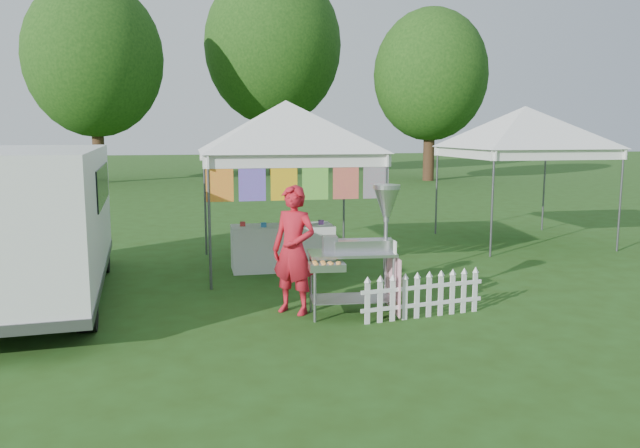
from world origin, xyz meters
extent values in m
plane|color=#274614|center=(0.00, 0.00, 0.00)|extent=(120.00, 120.00, 0.00)
cylinder|color=#59595E|center=(-1.42, 2.08, 1.05)|extent=(0.04, 0.04, 2.10)
cylinder|color=#59595E|center=(1.42, 2.08, 1.05)|extent=(0.04, 0.04, 2.10)
cylinder|color=#59595E|center=(-1.42, 4.92, 1.05)|extent=(0.04, 0.04, 2.10)
cylinder|color=#59595E|center=(1.42, 4.92, 1.05)|extent=(0.04, 0.04, 2.10)
cube|color=white|center=(0.00, 2.08, 2.00)|extent=(3.00, 0.03, 0.22)
cube|color=white|center=(0.00, 4.92, 2.00)|extent=(3.00, 0.03, 0.22)
pyramid|color=white|center=(0.00, 3.50, 3.00)|extent=(4.24, 4.24, 0.90)
cylinder|color=#59595E|center=(0.00, 2.08, 2.08)|extent=(3.00, 0.03, 0.03)
cube|color=red|center=(-1.25, 2.08, 1.73)|extent=(0.42, 0.01, 0.70)
cube|color=#A7179F|center=(-0.75, 2.08, 1.73)|extent=(0.42, 0.01, 0.70)
cube|color=orange|center=(-0.25, 2.08, 1.73)|extent=(0.42, 0.01, 0.70)
cube|color=green|center=(0.25, 2.08, 1.73)|extent=(0.42, 0.01, 0.70)
cube|color=#CC196B|center=(0.75, 2.08, 1.73)|extent=(0.42, 0.01, 0.70)
cube|color=#31B89D|center=(1.25, 2.08, 1.73)|extent=(0.42, 0.01, 0.70)
cylinder|color=#59595E|center=(4.08, 3.58, 1.05)|extent=(0.04, 0.04, 2.10)
cylinder|color=#59595E|center=(6.92, 3.58, 1.05)|extent=(0.04, 0.04, 2.10)
cylinder|color=#59595E|center=(4.08, 6.42, 1.05)|extent=(0.04, 0.04, 2.10)
cylinder|color=#59595E|center=(6.92, 6.42, 1.05)|extent=(0.04, 0.04, 2.10)
cube|color=white|center=(5.50, 3.58, 2.00)|extent=(3.00, 0.03, 0.22)
cube|color=white|center=(5.50, 6.42, 2.00)|extent=(3.00, 0.03, 0.22)
pyramid|color=white|center=(5.50, 5.00, 3.00)|extent=(4.24, 4.24, 0.90)
cylinder|color=#59595E|center=(5.50, 3.58, 2.08)|extent=(3.00, 0.03, 0.03)
cylinder|color=#322112|center=(-6.00, 24.00, 1.98)|extent=(0.56, 0.56, 3.96)
ellipsoid|color=#32601A|center=(-6.00, 24.00, 5.85)|extent=(6.40, 6.40, 7.36)
cylinder|color=#322112|center=(3.00, 28.00, 2.42)|extent=(0.56, 0.56, 4.84)
ellipsoid|color=#32601A|center=(3.00, 28.00, 7.15)|extent=(7.60, 7.60, 8.74)
cylinder|color=#322112|center=(10.00, 22.00, 1.76)|extent=(0.56, 0.56, 3.52)
ellipsoid|color=#32601A|center=(10.00, 22.00, 5.20)|extent=(5.60, 5.60, 6.44)
cylinder|color=gray|center=(-0.15, 0.09, 0.43)|extent=(0.04, 0.04, 0.86)
cylinder|color=gray|center=(0.88, 0.01, 0.43)|extent=(0.04, 0.04, 0.86)
cylinder|color=gray|center=(-0.11, 0.56, 0.43)|extent=(0.04, 0.04, 0.86)
cylinder|color=gray|center=(0.92, 0.47, 0.43)|extent=(0.04, 0.04, 0.86)
cube|color=gray|center=(0.38, 0.28, 0.24)|extent=(1.12, 0.63, 0.01)
cube|color=#B7B7BC|center=(0.38, 0.28, 0.86)|extent=(1.18, 0.66, 0.04)
cube|color=#B7B7BC|center=(0.56, 0.32, 0.95)|extent=(0.82, 0.30, 0.14)
cube|color=gray|center=(0.10, 0.35, 0.98)|extent=(0.21, 0.22, 0.21)
cylinder|color=gray|center=(0.86, 0.29, 1.28)|extent=(0.05, 0.05, 0.86)
cone|color=#B7B7BC|center=(0.86, 0.29, 1.52)|extent=(0.37, 0.37, 0.38)
cylinder|color=#B7B7BC|center=(0.86, 0.29, 1.73)|extent=(0.39, 0.39, 0.06)
cube|color=#B7B7BC|center=(-0.02, -0.05, 0.76)|extent=(0.48, 0.32, 0.10)
cube|color=#FFABC0|center=(0.96, 0.24, 0.43)|extent=(0.08, 0.71, 0.77)
cube|color=white|center=(0.88, -0.03, 0.97)|extent=(0.03, 0.13, 0.17)
imported|color=red|center=(-0.35, 0.57, 0.87)|extent=(0.76, 0.73, 1.75)
cube|color=white|center=(-4.04, 1.90, 1.29)|extent=(2.51, 5.41, 1.84)
cube|color=#59595E|center=(-4.04, 1.90, 0.37)|extent=(2.53, 5.47, 0.13)
cube|color=white|center=(-4.22, 4.16, 0.84)|extent=(2.05, 0.89, 0.95)
cube|color=black|center=(-3.03, 2.62, 1.63)|extent=(0.24, 2.89, 0.58)
cube|color=black|center=(-4.25, 4.55, 1.63)|extent=(1.79, 0.17, 0.58)
cylinder|color=black|center=(-2.99, 0.29, 0.36)|extent=(0.29, 0.73, 0.72)
cylinder|color=black|center=(-3.25, 3.66, 0.36)|extent=(0.29, 0.73, 0.72)
cube|color=white|center=(0.49, -0.13, 0.28)|extent=(0.07, 0.03, 0.56)
cube|color=white|center=(0.67, -0.11, 0.28)|extent=(0.07, 0.03, 0.56)
cube|color=white|center=(0.85, -0.08, 0.28)|extent=(0.07, 0.03, 0.56)
cube|color=white|center=(1.02, -0.05, 0.28)|extent=(0.07, 0.03, 0.56)
cube|color=white|center=(1.20, -0.02, 0.28)|extent=(0.07, 0.03, 0.56)
cube|color=white|center=(1.38, 0.00, 0.28)|extent=(0.07, 0.03, 0.56)
cube|color=white|center=(1.56, 0.03, 0.28)|extent=(0.07, 0.03, 0.56)
cube|color=white|center=(1.73, 0.06, 0.28)|extent=(0.07, 0.03, 0.56)
cube|color=white|center=(1.91, 0.09, 0.28)|extent=(0.07, 0.03, 0.56)
cube|color=white|center=(2.09, 0.11, 0.28)|extent=(0.07, 0.03, 0.56)
cube|color=white|center=(1.29, -0.01, 0.18)|extent=(1.78, 0.30, 0.05)
cube|color=white|center=(1.29, -0.01, 0.42)|extent=(1.78, 0.30, 0.05)
cube|color=white|center=(-0.11, 3.29, 0.40)|extent=(1.80, 0.70, 0.80)
camera|label=1|loc=(-1.67, -7.59, 2.46)|focal=35.00mm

